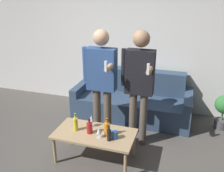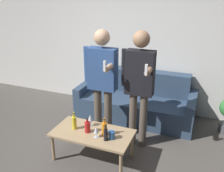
% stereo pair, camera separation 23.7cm
% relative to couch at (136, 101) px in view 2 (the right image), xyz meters
% --- Properties ---
extents(ground_plane, '(16.00, 16.00, 0.00)m').
position_rel_couch_xyz_m(ground_plane, '(-0.28, -1.75, -0.30)').
color(ground_plane, '#514C47').
extents(wall_back, '(8.00, 0.06, 2.70)m').
position_rel_couch_xyz_m(wall_back, '(-0.28, 0.44, 1.05)').
color(wall_back, silver).
rests_on(wall_back, ground_plane).
extents(couch, '(2.13, 0.85, 0.84)m').
position_rel_couch_xyz_m(couch, '(0.00, 0.00, 0.00)').
color(couch, '#334760').
rests_on(couch, ground_plane).
extents(coffee_table, '(1.10, 0.57, 0.43)m').
position_rel_couch_xyz_m(coffee_table, '(-0.20, -1.45, 0.09)').
color(coffee_table, tan).
rests_on(coffee_table, ground_plane).
extents(bottle_orange, '(0.07, 0.07, 0.26)m').
position_rel_couch_xyz_m(bottle_orange, '(-0.01, -1.46, 0.24)').
color(bottle_orange, orange).
rests_on(bottle_orange, coffee_table).
extents(bottle_green, '(0.06, 0.06, 0.26)m').
position_rel_couch_xyz_m(bottle_green, '(-0.47, -1.46, 0.24)').
color(bottle_green, yellow).
rests_on(bottle_green, coffee_table).
extents(bottle_dark, '(0.08, 0.08, 0.21)m').
position_rel_couch_xyz_m(bottle_dark, '(-0.26, -1.47, 0.22)').
color(bottle_dark, '#B21E1E').
rests_on(bottle_dark, coffee_table).
extents(bottle_yellow, '(0.06, 0.06, 0.21)m').
position_rel_couch_xyz_m(bottle_yellow, '(0.05, -1.56, 0.22)').
color(bottle_yellow, black).
rests_on(bottle_yellow, coffee_table).
extents(wine_glass_near, '(0.07, 0.07, 0.15)m').
position_rel_couch_xyz_m(wine_glass_near, '(-0.10, -1.54, 0.24)').
color(wine_glass_near, silver).
rests_on(wine_glass_near, coffee_table).
extents(wine_glass_far, '(0.07, 0.07, 0.18)m').
position_rel_couch_xyz_m(wine_glass_far, '(-0.30, -1.30, 0.26)').
color(wine_glass_far, silver).
rests_on(wine_glass_far, coffee_table).
extents(cup_on_table, '(0.09, 0.09, 0.11)m').
position_rel_couch_xyz_m(cup_on_table, '(0.11, -1.50, 0.19)').
color(cup_on_table, '#3366B2').
rests_on(cup_on_table, coffee_table).
extents(person_standing_left, '(0.51, 0.45, 1.74)m').
position_rel_couch_xyz_m(person_standing_left, '(-0.29, -0.88, 0.73)').
color(person_standing_left, brown).
rests_on(person_standing_left, ground_plane).
extents(person_standing_right, '(0.47, 0.44, 1.76)m').
position_rel_couch_xyz_m(person_standing_right, '(0.28, -0.89, 0.76)').
color(person_standing_right, brown).
rests_on(person_standing_right, ground_plane).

